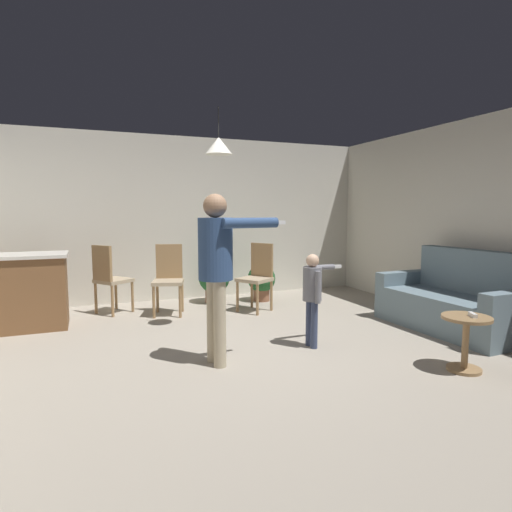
{
  "coord_description": "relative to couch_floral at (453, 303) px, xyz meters",
  "views": [
    {
      "loc": [
        -1.59,
        -3.88,
        1.49
      ],
      "look_at": [
        0.1,
        0.32,
        1.0
      ],
      "focal_mm": 29.73,
      "sensor_mm": 36.0,
      "label": 1
    }
  ],
  "objects": [
    {
      "name": "person_child",
      "position": [
        -1.97,
        0.05,
        0.3
      ],
      "size": [
        0.54,
        0.3,
        1.02
      ],
      "rotation": [
        0.0,
        0.0,
        -1.55
      ],
      "color": "#384260",
      "rests_on": "ground"
    },
    {
      "name": "dining_chair_by_counter",
      "position": [
        -1.89,
        1.85,
        0.21
      ],
      "size": [
        0.58,
        0.58,
        1.0
      ],
      "rotation": [
        0.0,
        0.0,
        2.14
      ],
      "color": "#99754C",
      "rests_on": "ground"
    },
    {
      "name": "couch_floral",
      "position": [
        0.0,
        0.0,
        0.0
      ],
      "size": [
        0.91,
        1.83,
        1.0
      ],
      "rotation": [
        0.0,
        0.0,
        1.6
      ],
      "color": "slate",
      "rests_on": "ground"
    },
    {
      "name": "ceiling_light_pendant",
      "position": [
        -2.74,
        1.0,
        1.92
      ],
      "size": [
        0.32,
        0.32,
        0.55
      ],
      "color": "silver"
    },
    {
      "name": "potted_plant_corner",
      "position": [
        -1.58,
        2.45,
        0.06
      ],
      "size": [
        0.46,
        0.46,
        0.71
      ],
      "color": "brown",
      "rests_on": "ground"
    },
    {
      "name": "person_adult",
      "position": [
        -3.08,
        -0.06,
        0.69
      ],
      "size": [
        0.83,
        0.48,
        1.65
      ],
      "rotation": [
        0.0,
        0.0,
        -1.47
      ],
      "color": "tan",
      "rests_on": "ground"
    },
    {
      "name": "dining_chair_near_wall",
      "position": [
        -3.95,
        2.44,
        0.21
      ],
      "size": [
        0.59,
        0.59,
        1.0
      ],
      "rotation": [
        0.0,
        0.0,
        5.34
      ],
      "color": "#99754C",
      "rests_on": "ground"
    },
    {
      "name": "potted_plant_by_wall",
      "position": [
        -2.34,
        2.62,
        0.1
      ],
      "size": [
        0.51,
        0.51,
        0.78
      ],
      "color": "brown",
      "rests_on": "ground"
    },
    {
      "name": "side_table_by_couch",
      "position": [
        -1.01,
        -1.1,
        -0.0
      ],
      "size": [
        0.44,
        0.44,
        0.52
      ],
      "color": "#99754C",
      "rests_on": "ground"
    },
    {
      "name": "spare_remote_on_table",
      "position": [
        -0.98,
        -1.13,
        0.21
      ],
      "size": [
        0.09,
        0.13,
        0.04
      ],
      "primitive_type": "cube",
      "rotation": [
        0.0,
        0.0,
        2.67
      ],
      "color": "white",
      "rests_on": "side_table_by_couch"
    },
    {
      "name": "wall_right",
      "position": [
        0.56,
        -0.03,
        1.02
      ],
      "size": [
        0.1,
        6.4,
        2.7
      ],
      "primitive_type": "cube",
      "color": "silver",
      "rests_on": "ground"
    },
    {
      "name": "kitchen_counter",
      "position": [
        -5.09,
        2.02,
        0.15
      ],
      "size": [
        1.26,
        0.66,
        0.95
      ],
      "color": "brown",
      "rests_on": "ground"
    },
    {
      "name": "wall_back",
      "position": [
        -2.64,
        3.17,
        1.02
      ],
      "size": [
        6.4,
        0.1,
        2.7
      ],
      "primitive_type": "cube",
      "color": "silver",
      "rests_on": "ground"
    },
    {
      "name": "dining_chair_centre_back",
      "position": [
        -3.16,
        2.14,
        0.21
      ],
      "size": [
        0.52,
        0.52,
        1.0
      ],
      "rotation": [
        0.0,
        0.0,
        2.85
      ],
      "color": "#99754C",
      "rests_on": "ground"
    },
    {
      "name": "ground",
      "position": [
        -2.64,
        -0.03,
        -0.33
      ],
      "size": [
        7.68,
        7.68,
        0.0
      ],
      "primitive_type": "plane",
      "color": "#9E9384"
    }
  ]
}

